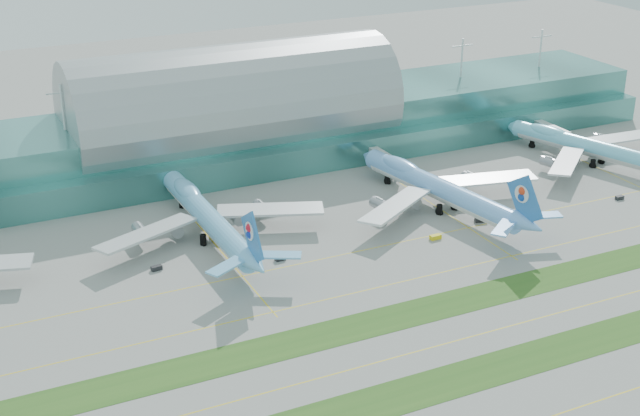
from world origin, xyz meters
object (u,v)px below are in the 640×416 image
airliner_b (207,216)px  airliner_d (588,146)px  airliner_c (438,187)px  terminal (233,124)px

airliner_b → airliner_d: 147.77m
airliner_b → airliner_d: (147.77, 1.25, -0.44)m
airliner_c → terminal: bearing=112.4°
airliner_b → airliner_c: airliner_c is taller
airliner_b → terminal: bearing=61.9°
airliner_d → terminal: bearing=134.7°
airliner_c → airliner_d: 73.69m
terminal → airliner_b: bearing=-117.4°
airliner_c → airliner_d: (72.74, 11.78, -0.56)m
terminal → airliner_c: terminal is taller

